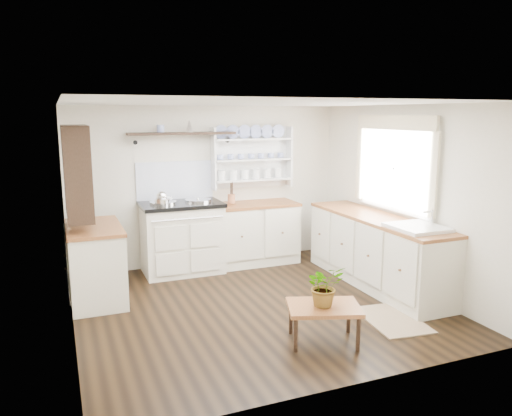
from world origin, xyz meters
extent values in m
cube|color=black|center=(0.00, 0.00, 0.00)|extent=(4.00, 3.80, 0.01)
cube|color=beige|center=(0.00, 1.90, 1.15)|extent=(4.00, 0.02, 2.30)
cube|color=beige|center=(2.00, 0.00, 1.15)|extent=(0.02, 3.80, 2.30)
cube|color=beige|center=(-2.00, 0.00, 1.15)|extent=(0.02, 3.80, 2.30)
cube|color=white|center=(0.00, 0.00, 2.30)|extent=(4.00, 3.80, 0.01)
cube|color=white|center=(1.96, 0.15, 1.50)|extent=(0.04, 1.40, 1.00)
cube|color=white|center=(1.94, 0.15, 1.50)|extent=(0.02, 1.50, 1.10)
cube|color=#FFF2CB|center=(1.92, 0.15, 2.08)|extent=(0.04, 1.55, 0.18)
cube|color=silver|center=(-0.50, 1.57, 0.47)|extent=(1.07, 0.69, 0.94)
cube|color=black|center=(-0.50, 1.57, 0.96)|extent=(1.11, 0.73, 0.05)
cylinder|color=silver|center=(-0.74, 1.57, 1.00)|extent=(0.36, 0.36, 0.03)
cylinder|color=silver|center=(-0.25, 1.57, 1.00)|extent=(0.36, 0.36, 0.03)
cylinder|color=silver|center=(-0.50, 1.18, 0.83)|extent=(0.96, 0.02, 0.02)
cube|color=beige|center=(0.60, 1.60, 0.44)|extent=(1.25, 0.60, 0.88)
cube|color=brown|center=(0.60, 1.60, 0.88)|extent=(1.27, 0.63, 0.04)
cube|color=beige|center=(1.70, 0.10, 0.44)|extent=(0.60, 2.40, 0.88)
cube|color=brown|center=(1.70, 0.10, 0.88)|extent=(0.62, 2.43, 0.04)
cube|color=white|center=(1.70, -0.65, 0.80)|extent=(0.55, 0.60, 0.28)
cylinder|color=silver|center=(1.90, -0.65, 1.00)|extent=(0.02, 0.02, 0.22)
cube|color=beige|center=(-1.70, 0.90, 0.44)|extent=(0.60, 1.10, 0.88)
cube|color=brown|center=(-1.70, 0.90, 0.88)|extent=(0.62, 1.13, 0.04)
cube|color=white|center=(0.65, 1.88, 1.55)|extent=(1.20, 0.03, 0.90)
cube|color=white|center=(0.65, 1.79, 1.55)|extent=(1.20, 0.22, 0.02)
cylinder|color=navy|center=(0.65, 1.80, 1.82)|extent=(0.20, 0.02, 0.20)
cube|color=black|center=(-0.40, 1.77, 1.92)|extent=(1.50, 0.24, 0.04)
cone|color=black|center=(-1.05, 1.84, 1.81)|extent=(0.06, 0.20, 0.06)
cone|color=black|center=(0.25, 1.84, 1.81)|extent=(0.06, 0.20, 0.06)
cube|color=black|center=(-1.84, 0.90, 1.55)|extent=(0.28, 0.80, 1.05)
cylinder|color=#AA643E|center=(0.28, 1.68, 0.97)|extent=(0.11, 0.11, 0.13)
cube|color=brown|center=(0.24, -1.11, 0.35)|extent=(0.81, 0.69, 0.04)
cylinder|color=black|center=(-0.10, -1.20, 0.17)|extent=(0.04, 0.04, 0.33)
cylinder|color=black|center=(0.03, -0.83, 0.17)|extent=(0.04, 0.04, 0.33)
cylinder|color=black|center=(0.46, -1.40, 0.17)|extent=(0.04, 0.04, 0.33)
cylinder|color=black|center=(0.58, -1.03, 0.17)|extent=(0.04, 0.04, 0.33)
imported|color=#3F7233|center=(0.24, -1.11, 0.57)|extent=(0.36, 0.32, 0.40)
cube|color=#82614B|center=(1.18, -0.95, 0.01)|extent=(0.64, 0.91, 0.02)
camera|label=1|loc=(-2.06, -5.08, 2.19)|focal=35.00mm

